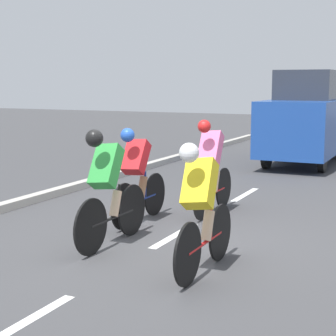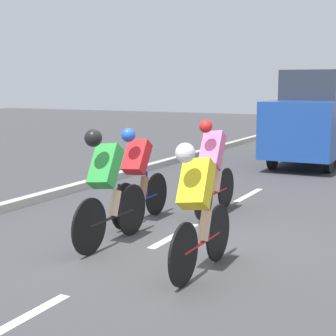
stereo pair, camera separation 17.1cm
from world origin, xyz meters
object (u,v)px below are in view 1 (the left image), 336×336
at_px(cyclist_red, 137,174).
at_px(cyclist_green, 108,186).
at_px(support_car, 307,118).
at_px(cyclist_pink, 211,165).
at_px(cyclist_yellow, 201,206).

height_order(cyclist_red, cyclist_green, cyclist_green).
bearing_deg(support_car, cyclist_pink, 88.55).
height_order(cyclist_green, support_car, support_car).
relative_size(cyclist_red, support_car, 0.39).
xyz_separation_m(cyclist_green, support_car, (-0.72, -8.79, 0.39)).
bearing_deg(support_car, cyclist_red, 82.71).
relative_size(cyclist_yellow, cyclist_pink, 1.00).
bearing_deg(cyclist_red, support_car, -97.29).
bearing_deg(cyclist_yellow, cyclist_green, -18.14).
relative_size(cyclist_red, cyclist_pink, 1.02).
bearing_deg(cyclist_red, cyclist_green, 101.19).
height_order(cyclist_pink, support_car, support_car).
relative_size(cyclist_pink, support_car, 0.38).
xyz_separation_m(cyclist_yellow, support_car, (0.77, -9.28, 0.42)).
relative_size(cyclist_yellow, cyclist_green, 0.94).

